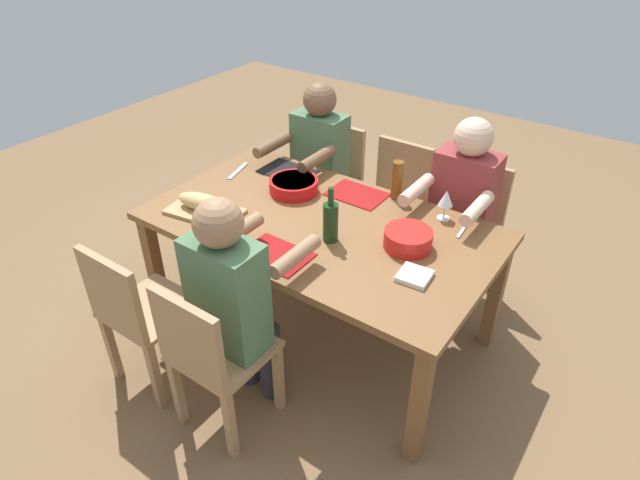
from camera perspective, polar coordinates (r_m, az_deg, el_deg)
ground_plane at (r=3.27m, az=0.00°, el=-9.18°), size 8.00×8.00×0.00m
dining_table at (r=2.86m, az=0.00°, el=0.56°), size 1.81×1.04×0.74m
chair_far_right at (r=3.41m, az=15.19°, el=1.71°), size 0.40×0.40×0.85m
diner_far_right at (r=3.15m, az=14.48°, el=3.56°), size 0.41×0.53×1.20m
chair_near_center at (r=2.49m, az=-11.51°, el=-11.70°), size 0.40×0.40×0.85m
diner_near_center at (r=2.44m, az=-9.03°, el=-5.73°), size 0.41×0.53×1.20m
chair_far_left at (r=3.79m, az=1.22°, el=6.42°), size 0.40×0.40×0.85m
diner_far_left at (r=3.56m, az=-0.42°, el=8.37°), size 0.41×0.53×1.20m
chair_near_left at (r=2.80m, az=-18.76°, el=-7.07°), size 0.40×0.40×0.85m
chair_far_center at (r=3.57m, az=7.85°, el=4.22°), size 0.40×0.40×0.85m
serving_bowl_pasta at (r=3.08m, az=-2.79°, el=5.84°), size 0.28×0.28×0.08m
serving_bowl_salad at (r=2.63m, az=9.27°, el=0.22°), size 0.24×0.24×0.09m
cutting_board at (r=2.95m, az=-12.04°, el=2.95°), size 0.43×0.28×0.02m
bread_loaf at (r=2.93m, az=-12.17°, el=3.87°), size 0.33×0.16×0.09m
wine_bottle at (r=2.62m, az=1.12°, el=2.01°), size 0.08×0.08×0.29m
beer_bottle at (r=3.02m, az=8.13°, el=6.28°), size 0.06×0.06×0.22m
wine_glass at (r=2.86m, az=13.14°, el=4.18°), size 0.08×0.08×0.17m
fork_far_right at (r=2.84m, az=14.84°, el=1.07°), size 0.03×0.17×0.01m
placemat_near_center at (r=2.58m, az=-4.62°, el=-1.54°), size 0.32×0.23×0.01m
placemat_far_left at (r=3.33m, az=-3.45°, el=7.24°), size 0.32×0.23×0.01m
placemat_far_center at (r=3.07m, az=3.89°, el=4.82°), size 0.32×0.23×0.01m
carving_knife at (r=3.36m, az=-8.63°, el=7.22°), size 0.08×0.23×0.01m
napkin_stack at (r=2.46m, az=9.92°, el=-3.75°), size 0.15×0.15×0.02m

